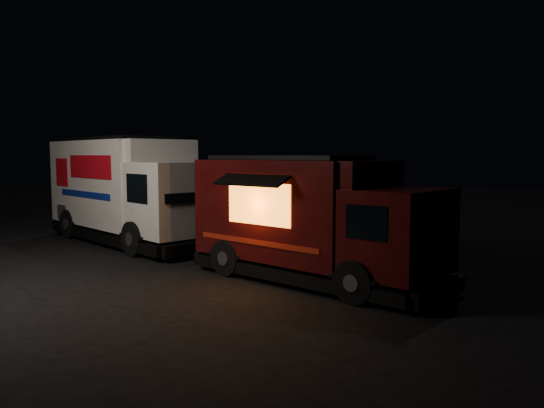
{
  "coord_description": "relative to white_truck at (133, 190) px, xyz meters",
  "views": [
    {
      "loc": [
        8.96,
        -9.16,
        2.94
      ],
      "look_at": [
        1.71,
        2.0,
        1.7
      ],
      "focal_mm": 35.0,
      "sensor_mm": 36.0,
      "label": 1
    }
  ],
  "objects": [
    {
      "name": "ground",
      "position": [
        4.51,
        -3.07,
        -1.76
      ],
      "size": [
        80.0,
        80.0,
        0.0
      ],
      "primitive_type": "plane",
      "color": "black",
      "rests_on": "ground"
    },
    {
      "name": "white_truck",
      "position": [
        0.0,
        0.0,
        0.0
      ],
      "size": [
        8.19,
        4.44,
        3.53
      ],
      "primitive_type": null,
      "rotation": [
        0.0,
        0.0,
        -0.24
      ],
      "color": "white",
      "rests_on": "ground"
    },
    {
      "name": "red_truck",
      "position": [
        7.68,
        -1.47,
        -0.3
      ],
      "size": [
        6.57,
        3.28,
        2.92
      ],
      "primitive_type": null,
      "rotation": [
        0.0,
        0.0,
        -0.16
      ],
      "color": "#3C0C0B",
      "rests_on": "ground"
    }
  ]
}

